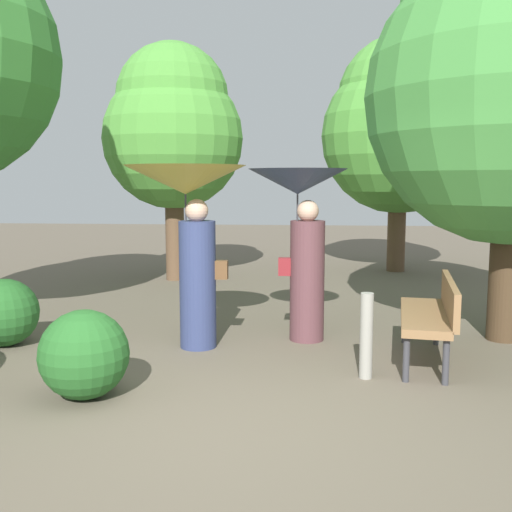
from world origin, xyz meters
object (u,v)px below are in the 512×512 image
at_px(tree_mid_right, 400,124).
at_px(path_marker_post, 366,336).
at_px(person_right, 301,219).
at_px(person_left, 189,212).
at_px(park_bench, 433,312).
at_px(tree_near_left, 173,127).

xyz_separation_m(tree_mid_right, path_marker_post, (-1.23, -6.63, -2.50)).
bearing_deg(person_right, path_marker_post, -157.89).
distance_m(person_left, park_bench, 2.70).
relative_size(tree_near_left, tree_mid_right, 0.92).
relative_size(person_left, tree_near_left, 0.46).
distance_m(person_right, path_marker_post, 1.72).
bearing_deg(person_left, park_bench, -101.12).
xyz_separation_m(person_left, tree_mid_right, (3.02, 5.76, 1.42)).
bearing_deg(tree_mid_right, person_right, -108.96).
relative_size(tree_near_left, path_marker_post, 5.33).
height_order(person_right, tree_near_left, tree_near_left).
distance_m(person_right, tree_mid_right, 5.86).
height_order(person_left, person_right, person_left).
height_order(person_right, park_bench, person_right).
distance_m(park_bench, tree_mid_right, 6.56).
relative_size(park_bench, path_marker_post, 1.97).
bearing_deg(park_bench, tree_mid_right, -176.38).
bearing_deg(tree_near_left, person_left, -75.26).
distance_m(person_right, park_bench, 1.73).
relative_size(person_left, path_marker_post, 2.48).
bearing_deg(park_bench, path_marker_post, -43.52).
relative_size(tree_mid_right, path_marker_post, 5.79).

